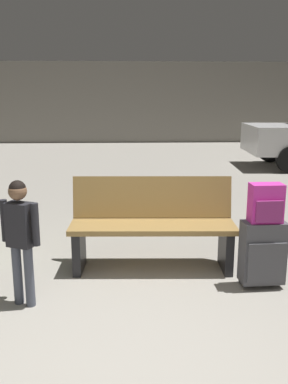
{
  "coord_description": "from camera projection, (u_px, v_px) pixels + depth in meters",
  "views": [
    {
      "loc": [
        0.04,
        -2.31,
        1.69
      ],
      "look_at": [
        0.18,
        1.3,
        0.85
      ],
      "focal_mm": 39.46,
      "sensor_mm": 36.0,
      "label": 1
    }
  ],
  "objects": [
    {
      "name": "ground_plane",
      "position": [
        125.0,
        209.0,
        6.54
      ],
      "size": [
        18.0,
        18.0,
        0.1
      ],
      "primitive_type": "cube",
      "color": "gray"
    },
    {
      "name": "garage_back_wall",
      "position": [
        126.0,
        103.0,
        14.83
      ],
      "size": [
        18.0,
        0.12,
        2.8
      ],
      "primitive_type": "cube",
      "color": "gray",
      "rests_on": "ground_plane"
    },
    {
      "name": "bench",
      "position": [
        152.0,
        224.0,
        4.15
      ],
      "size": [
        1.62,
        0.58,
        0.89
      ],
      "color": "#9E7A42",
      "rests_on": "ground_plane"
    },
    {
      "name": "suitcase",
      "position": [
        263.0,
        253.0,
        3.74
      ],
      "size": [
        0.39,
        0.25,
        0.6
      ],
      "color": "#4C4C51",
      "rests_on": "ground_plane"
    },
    {
      "name": "backpack_bright",
      "position": [
        266.0,
        204.0,
        3.63
      ],
      "size": [
        0.28,
        0.2,
        0.34
      ],
      "color": "#D833A5",
      "rests_on": "suitcase"
    },
    {
      "name": "child",
      "position": [
        20.0,
        230.0,
        3.34
      ],
      "size": [
        0.33,
        0.26,
        1.04
      ],
      "color": "#4C5160",
      "rests_on": "ground_plane"
    }
  ]
}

